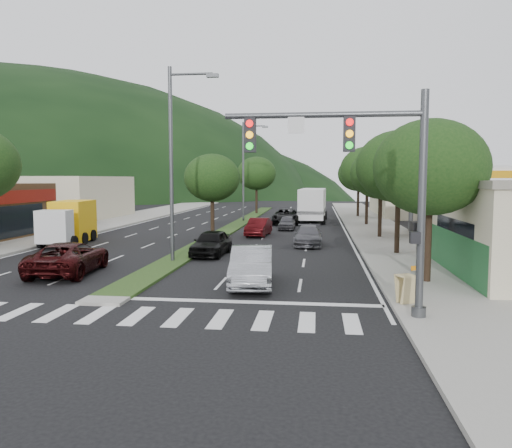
# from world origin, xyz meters

# --- Properties ---
(ground) EXTENTS (160.00, 160.00, 0.00)m
(ground) POSITION_xyz_m (0.00, 0.00, 0.00)
(ground) COLOR black
(ground) RESTS_ON ground
(sidewalk_right) EXTENTS (5.00, 90.00, 0.15)m
(sidewalk_right) POSITION_xyz_m (12.50, 25.00, 0.07)
(sidewalk_right) COLOR gray
(sidewalk_right) RESTS_ON ground
(sidewalk_left) EXTENTS (6.00, 90.00, 0.15)m
(sidewalk_left) POSITION_xyz_m (-13.00, 25.00, 0.07)
(sidewalk_left) COLOR gray
(sidewalk_left) RESTS_ON ground
(median) EXTENTS (1.60, 56.00, 0.12)m
(median) POSITION_xyz_m (0.00, 28.00, 0.06)
(median) COLOR #1D3B15
(median) RESTS_ON ground
(crosswalk) EXTENTS (19.00, 2.20, 0.01)m
(crosswalk) POSITION_xyz_m (0.00, -2.00, 0.01)
(crosswalk) COLOR silver
(crosswalk) RESTS_ON ground
(traffic_signal) EXTENTS (6.12, 0.40, 7.00)m
(traffic_signal) POSITION_xyz_m (9.03, -1.54, 4.65)
(traffic_signal) COLOR #47494C
(traffic_signal) RESTS_ON ground
(gas_canopy) EXTENTS (12.20, 8.20, 5.25)m
(gas_canopy) POSITION_xyz_m (19.00, 22.00, 4.65)
(gas_canopy) COLOR silver
(gas_canopy) RESTS_ON ground
(bldg_left_far) EXTENTS (9.00, 14.00, 4.60)m
(bldg_left_far) POSITION_xyz_m (-19.00, 34.00, 2.30)
(bldg_left_far) COLOR beige
(bldg_left_far) RESTS_ON ground
(bldg_right_far) EXTENTS (10.00, 16.00, 5.20)m
(bldg_right_far) POSITION_xyz_m (19.50, 44.00, 2.60)
(bldg_right_far) COLOR beige
(bldg_right_far) RESTS_ON ground
(tree_r_a) EXTENTS (4.60, 4.60, 6.63)m
(tree_r_a) POSITION_xyz_m (12.00, 4.00, 4.82)
(tree_r_a) COLOR black
(tree_r_a) RESTS_ON sidewalk_right
(tree_r_b) EXTENTS (4.80, 4.80, 6.94)m
(tree_r_b) POSITION_xyz_m (12.00, 12.00, 5.04)
(tree_r_b) COLOR black
(tree_r_b) RESTS_ON sidewalk_right
(tree_r_c) EXTENTS (4.40, 4.40, 6.48)m
(tree_r_c) POSITION_xyz_m (12.00, 20.00, 4.75)
(tree_r_c) COLOR black
(tree_r_c) RESTS_ON sidewalk_right
(tree_r_d) EXTENTS (5.00, 5.00, 7.17)m
(tree_r_d) POSITION_xyz_m (12.00, 30.00, 5.18)
(tree_r_d) COLOR black
(tree_r_d) RESTS_ON sidewalk_right
(tree_r_e) EXTENTS (4.60, 4.60, 6.71)m
(tree_r_e) POSITION_xyz_m (12.00, 40.00, 4.89)
(tree_r_e) COLOR black
(tree_r_e) RESTS_ON sidewalk_right
(tree_med_near) EXTENTS (4.00, 4.00, 6.02)m
(tree_med_near) POSITION_xyz_m (0.00, 18.00, 4.43)
(tree_med_near) COLOR black
(tree_med_near) RESTS_ON median
(tree_med_far) EXTENTS (4.80, 4.80, 6.94)m
(tree_med_far) POSITION_xyz_m (0.00, 44.00, 5.01)
(tree_med_far) COLOR black
(tree_med_far) RESTS_ON median
(streetlight_near) EXTENTS (2.60, 0.25, 10.00)m
(streetlight_near) POSITION_xyz_m (0.21, 8.00, 5.58)
(streetlight_near) COLOR #47494C
(streetlight_near) RESTS_ON ground
(streetlight_mid) EXTENTS (2.60, 0.25, 10.00)m
(streetlight_mid) POSITION_xyz_m (0.21, 33.00, 5.58)
(streetlight_mid) COLOR #47494C
(streetlight_mid) RESTS_ON ground
(sedan_silver) EXTENTS (2.10, 4.90, 1.57)m
(sedan_silver) POSITION_xyz_m (4.83, 3.01, 0.78)
(sedan_silver) COLOR #9FA1A6
(sedan_silver) RESTS_ON ground
(suv_maroon) EXTENTS (3.01, 5.56, 1.48)m
(suv_maroon) POSITION_xyz_m (-3.85, 4.47, 0.74)
(suv_maroon) COLOR black
(suv_maroon) RESTS_ON ground
(car_queue_a) EXTENTS (1.95, 4.35, 1.45)m
(car_queue_a) POSITION_xyz_m (1.50, 10.61, 0.73)
(car_queue_a) COLOR black
(car_queue_a) RESTS_ON ground
(car_queue_b) EXTENTS (1.84, 4.42, 1.28)m
(car_queue_b) POSITION_xyz_m (6.90, 15.61, 0.64)
(car_queue_b) COLOR #4E4E53
(car_queue_b) RESTS_ON ground
(car_queue_c) EXTENTS (1.75, 4.20, 1.35)m
(car_queue_c) POSITION_xyz_m (3.03, 20.61, 0.68)
(car_queue_c) COLOR #470B0F
(car_queue_c) RESTS_ON ground
(car_queue_d) EXTENTS (2.50, 5.36, 1.48)m
(car_queue_d) POSITION_xyz_m (4.52, 30.61, 0.74)
(car_queue_d) COLOR black
(car_queue_d) RESTS_ON ground
(car_queue_e) EXTENTS (1.41, 3.49, 1.19)m
(car_queue_e) POSITION_xyz_m (4.89, 25.61, 0.59)
(car_queue_e) COLOR #434247
(car_queue_e) RESTS_ON ground
(box_truck) EXTENTS (2.83, 6.02, 2.87)m
(box_truck) POSITION_xyz_m (-9.00, 14.48, 1.36)
(box_truck) COLOR silver
(box_truck) RESTS_ON ground
(motorhome) EXTENTS (3.05, 8.78, 3.33)m
(motorhome) POSITION_xyz_m (6.99, 34.05, 1.77)
(motorhome) COLOR silver
(motorhome) RESTS_ON ground
(a_frame_sign) EXTENTS (0.79, 0.84, 1.31)m
(a_frame_sign) POSITION_xyz_m (10.50, 0.12, 0.73)
(a_frame_sign) COLOR tan
(a_frame_sign) RESTS_ON sidewalk_right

